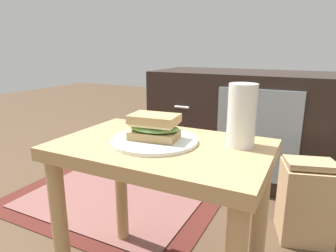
{
  "coord_description": "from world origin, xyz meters",
  "views": [
    {
      "loc": [
        0.35,
        -0.66,
        0.71
      ],
      "look_at": [
        0.02,
        0.0,
        0.51
      ],
      "focal_mm": 31.86,
      "sensor_mm": 36.0,
      "label": 1
    }
  ],
  "objects_px": {
    "sandwich_front": "(154,127)",
    "paper_bag": "(306,200)",
    "plate": "(154,141)",
    "beer_glass": "(242,116)",
    "tv_cabinet": "(242,125)"
  },
  "relations": [
    {
      "from": "beer_glass",
      "to": "paper_bag",
      "type": "height_order",
      "value": "beer_glass"
    },
    {
      "from": "tv_cabinet",
      "to": "plate",
      "type": "relative_size",
      "value": 4.14
    },
    {
      "from": "sandwich_front",
      "to": "paper_bag",
      "type": "bearing_deg",
      "value": 50.78
    },
    {
      "from": "sandwich_front",
      "to": "beer_glass",
      "type": "relative_size",
      "value": 0.91
    },
    {
      "from": "sandwich_front",
      "to": "paper_bag",
      "type": "height_order",
      "value": "sandwich_front"
    },
    {
      "from": "plate",
      "to": "sandwich_front",
      "type": "distance_m",
      "value": 0.04
    },
    {
      "from": "beer_glass",
      "to": "sandwich_front",
      "type": "bearing_deg",
      "value": -160.19
    },
    {
      "from": "sandwich_front",
      "to": "tv_cabinet",
      "type": "bearing_deg",
      "value": 88.59
    },
    {
      "from": "sandwich_front",
      "to": "beer_glass",
      "type": "height_order",
      "value": "beer_glass"
    },
    {
      "from": "tv_cabinet",
      "to": "sandwich_front",
      "type": "distance_m",
      "value": 0.97
    },
    {
      "from": "paper_bag",
      "to": "beer_glass",
      "type": "bearing_deg",
      "value": -113.66
    },
    {
      "from": "sandwich_front",
      "to": "paper_bag",
      "type": "distance_m",
      "value": 0.7
    },
    {
      "from": "beer_glass",
      "to": "paper_bag",
      "type": "xyz_separation_m",
      "value": [
        0.17,
        0.39,
        -0.38
      ]
    },
    {
      "from": "plate",
      "to": "sandwich_front",
      "type": "bearing_deg",
      "value": 157.38
    },
    {
      "from": "sandwich_front",
      "to": "plate",
      "type": "bearing_deg",
      "value": -22.62
    }
  ]
}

